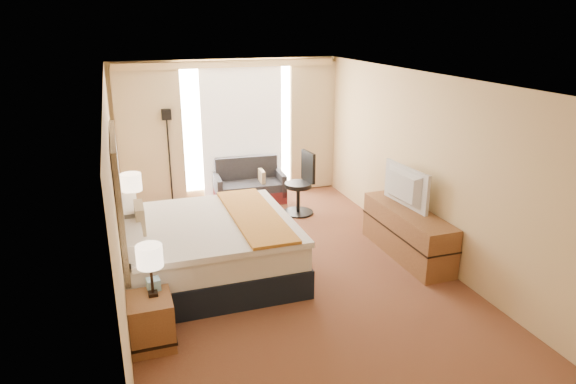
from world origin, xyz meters
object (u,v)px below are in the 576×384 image
object	(u,v)px
nightstand_left	(151,321)
floor_lamp	(168,138)
media_dresser	(407,233)
nightstand_right	(138,232)
lamp_left	(150,257)
television	(400,187)
bed	(205,248)
desk_chair	(301,186)
lamp_right	(131,183)
loveseat	(249,187)

from	to	relation	value
nightstand_left	floor_lamp	bearing A→B (deg)	80.60
media_dresser	nightstand_right	bearing A→B (deg)	158.60
nightstand_right	lamp_left	bearing A→B (deg)	-88.90
nightstand_right	television	size ratio (longest dim) A/B	0.54
nightstand_left	bed	distance (m)	1.57
nightstand_right	media_dresser	distance (m)	3.97
nightstand_left	desk_chair	distance (m)	4.25
television	lamp_left	bearing A→B (deg)	104.01
nightstand_right	lamp_right	xyz separation A→B (m)	(-0.02, 0.05, 0.76)
nightstand_right	loveseat	xyz separation A→B (m)	(2.13, 1.58, -0.01)
lamp_left	television	distance (m)	3.80
nightstand_left	television	distance (m)	3.92
bed	lamp_right	xyz separation A→B (m)	(-0.82, 1.21, 0.63)
bed	floor_lamp	xyz separation A→B (m)	(-0.09, 3.01, 0.85)
lamp_right	desk_chair	bearing A→B (deg)	12.03
floor_lamp	lamp_right	distance (m)	1.96
nightstand_left	television	size ratio (longest dim) A/B	0.54
loveseat	lamp_right	xyz separation A→B (m)	(-2.14, -1.53, 0.77)
floor_lamp	nightstand_left	bearing A→B (deg)	-99.40
desk_chair	floor_lamp	bearing A→B (deg)	143.52
lamp_right	television	world-z (taller)	television
lamp_left	nightstand_right	bearing A→B (deg)	91.10
desk_chair	television	size ratio (longest dim) A/B	1.10
nightstand_right	television	xyz separation A→B (m)	(3.65, -1.25, 0.72)
nightstand_left	nightstand_right	distance (m)	2.50
loveseat	desk_chair	bearing A→B (deg)	-49.49
bed	loveseat	distance (m)	3.04
nightstand_right	media_dresser	size ratio (longest dim) A/B	0.31
nightstand_left	loveseat	bearing A→B (deg)	62.46
bed	television	world-z (taller)	television
lamp_right	nightstand_left	bearing A→B (deg)	-89.62
nightstand_right	lamp_right	distance (m)	0.76
nightstand_right	lamp_left	distance (m)	2.55
floor_lamp	desk_chair	world-z (taller)	floor_lamp
nightstand_right	floor_lamp	distance (m)	2.22
nightstand_right	floor_lamp	bearing A→B (deg)	68.73
floor_lamp	lamp_right	size ratio (longest dim) A/B	2.86
lamp_left	nightstand_left	bearing A→B (deg)	-133.61
desk_chair	television	bearing A→B (deg)	-73.93
nightstand_left	lamp_left	size ratio (longest dim) A/B	0.96
nightstand_left	bed	world-z (taller)	bed
floor_lamp	desk_chair	distance (m)	2.55
desk_chair	lamp_left	world-z (taller)	lamp_left
loveseat	floor_lamp	size ratio (longest dim) A/B	0.74
lamp_left	media_dresser	bearing A→B (deg)	15.32
media_dresser	floor_lamp	world-z (taller)	floor_lamp
nightstand_left	media_dresser	bearing A→B (deg)	15.84
media_dresser	desk_chair	world-z (taller)	desk_chair
nightstand_left	desk_chair	size ratio (longest dim) A/B	0.50
media_dresser	loveseat	size ratio (longest dim) A/B	1.36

